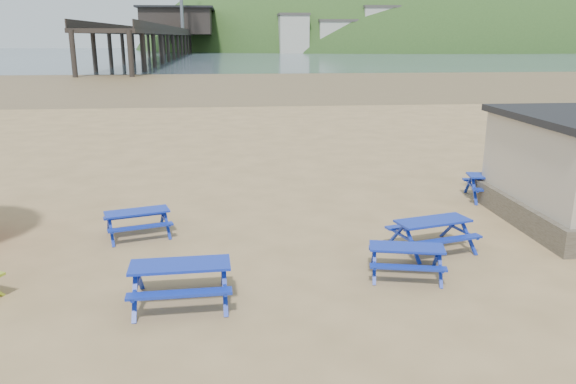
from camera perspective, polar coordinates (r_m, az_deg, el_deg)
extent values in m
plane|color=tan|center=(14.64, -0.99, -5.38)|extent=(400.00, 400.00, 0.00)
plane|color=olive|center=(68.84, -4.91, 11.09)|extent=(400.00, 400.00, 0.00)
plane|color=#42535F|center=(183.71, -5.58, 13.79)|extent=(400.00, 400.00, 0.00)
cube|color=#0A209E|center=(15.62, -15.09, -1.95)|extent=(1.79, 1.11, 0.05)
cube|color=#0A209E|center=(16.22, -15.31, -2.28)|extent=(1.67, 0.71, 0.05)
cube|color=#0A209E|center=(15.17, -14.73, -3.47)|extent=(1.67, 0.71, 0.05)
cube|color=#0A209E|center=(19.72, 20.64, 1.55)|extent=(2.08, 1.09, 0.05)
cube|color=#0A209E|center=(20.40, 20.05, 1.16)|extent=(1.99, 0.60, 0.05)
cube|color=#0A209E|center=(19.18, 21.10, 0.18)|extent=(1.99, 0.60, 0.05)
cube|color=#0A209E|center=(11.51, -10.92, -7.30)|extent=(2.03, 0.87, 0.06)
cube|color=#0A209E|center=(12.25, -10.72, -7.44)|extent=(2.01, 0.37, 0.06)
cube|color=#0A209E|center=(11.03, -10.97, -10.12)|extent=(2.01, 0.37, 0.06)
cube|color=#0A209E|center=(12.89, 11.98, -5.52)|extent=(1.75, 0.99, 0.05)
cube|color=#0A209E|center=(13.49, 11.73, -5.70)|extent=(1.66, 0.58, 0.05)
cube|color=#0A209E|center=(12.48, 12.12, -7.51)|extent=(1.66, 0.58, 0.05)
cube|color=#0A209E|center=(14.54, 14.53, -2.86)|extent=(2.00, 1.18, 0.05)
cube|color=#0A209E|center=(15.11, 13.11, -3.23)|extent=(1.88, 0.73, 0.05)
cube|color=#0A209E|center=(14.15, 15.88, -4.72)|extent=(1.88, 0.73, 0.05)
cube|color=black|center=(189.39, -11.30, 15.44)|extent=(9.00, 220.00, 0.60)
cube|color=black|center=(200.40, -11.07, 16.58)|extent=(22.00, 30.00, 8.00)
cube|color=black|center=(200.55, -11.13, 17.81)|extent=(24.00, 32.00, 0.60)
ellipsoid|color=#2D4C1E|center=(260.56, 15.03, 11.63)|extent=(264.00, 144.00, 108.00)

